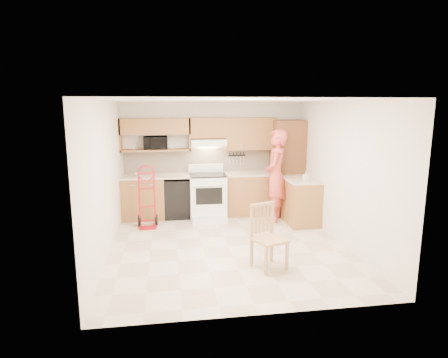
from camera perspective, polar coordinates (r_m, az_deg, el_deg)
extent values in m
cube|color=beige|center=(6.74, 0.64, -10.11)|extent=(4.00, 4.50, 0.02)
cube|color=white|center=(6.29, 0.69, 11.83)|extent=(4.00, 4.50, 0.02)
cube|color=silver|center=(8.61, -1.75, 3.18)|extent=(4.00, 0.02, 2.50)
cube|color=silver|center=(4.24, 5.59, -5.02)|extent=(4.00, 0.02, 2.50)
cube|color=silver|center=(6.40, -17.40, -0.03)|extent=(0.02, 4.50, 2.50)
cube|color=silver|center=(7.00, 17.12, 0.90)|extent=(0.02, 4.50, 2.50)
cube|color=beige|center=(8.59, -1.73, 2.83)|extent=(3.92, 0.03, 0.55)
cube|color=olive|center=(8.41, -12.01, -2.79)|extent=(0.90, 0.60, 0.90)
cube|color=black|center=(8.40, -6.89, -2.82)|extent=(0.60, 0.60, 0.85)
cube|color=olive|center=(8.59, 4.04, -2.28)|extent=(1.14, 0.60, 0.90)
cube|color=#BFB29A|center=(8.30, -10.08, 0.42)|extent=(1.50, 0.63, 0.04)
cube|color=#BFB29A|center=(8.50, 4.08, 0.80)|extent=(1.14, 0.63, 0.04)
cube|color=olive|center=(8.09, 11.32, -3.32)|extent=(0.60, 1.00, 0.90)
cube|color=#BFB29A|center=(7.99, 11.44, -0.05)|extent=(0.63, 1.00, 0.04)
cube|color=brown|center=(8.69, 9.38, 1.78)|extent=(0.70, 0.60, 2.10)
cube|color=olive|center=(8.31, -10.30, 7.79)|extent=(1.50, 0.33, 0.34)
cube|color=olive|center=(8.35, -10.18, 4.29)|extent=(1.50, 0.33, 0.04)
cube|color=olive|center=(8.36, -2.46, 7.69)|extent=(0.76, 0.33, 0.44)
cube|color=olive|center=(8.52, 3.96, 6.80)|extent=(1.14, 0.33, 0.70)
cube|color=white|center=(8.32, -2.39, 5.54)|extent=(0.76, 0.46, 0.14)
imported|color=black|center=(8.34, -10.21, 5.38)|extent=(0.50, 0.34, 0.28)
imported|color=#D84F43|center=(8.01, 7.75, 0.47)|extent=(0.70, 0.83, 1.94)
imported|color=white|center=(7.71, 12.17, 0.41)|extent=(0.11, 0.11, 0.19)
imported|color=white|center=(8.31, -12.60, 0.66)|extent=(0.26, 0.26, 0.05)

